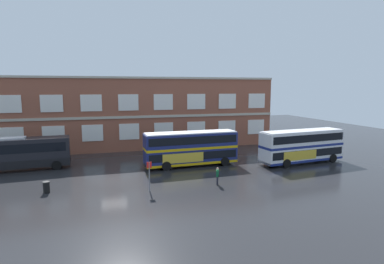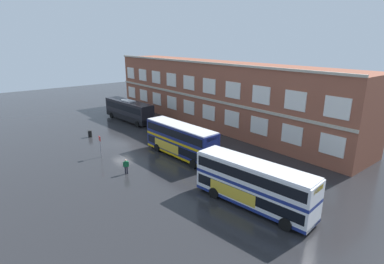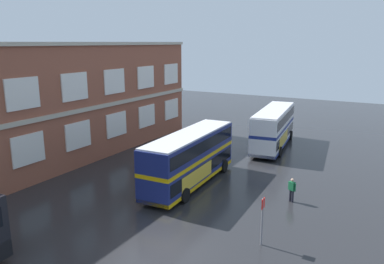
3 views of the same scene
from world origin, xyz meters
name	(u,v)px [view 1 (image 1 of 3)]	position (x,y,z in m)	size (l,w,h in m)	color
ground_plane	(113,175)	(0.00, 2.00, 0.00)	(120.00, 120.00, 0.00)	#232326
brick_terminal_building	(110,114)	(0.22, 17.98, 5.26)	(50.53, 8.19, 10.81)	brown
double_decker_near	(191,148)	(9.09, 3.55, 2.15)	(11.09, 3.20, 4.07)	navy
double_decker_middle	(302,146)	(22.63, 1.18, 2.15)	(11.22, 3.85, 4.07)	silver
touring_coach	(12,154)	(-10.71, 6.88, 1.91)	(12.15, 3.53, 3.80)	black
waiting_passenger	(217,175)	(9.54, -4.24, 0.93)	(0.38, 0.62, 1.70)	black
bus_stand_flag	(149,173)	(3.01, -4.32, 1.64)	(0.44, 0.10, 2.70)	slate
station_litter_bin	(46,187)	(-5.85, -2.29, 0.52)	(0.60, 0.60, 1.03)	black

